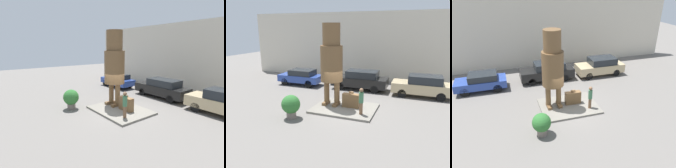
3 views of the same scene
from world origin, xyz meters
The scene contains 10 objects.
ground_plane centered at (0.00, 0.00, 0.00)m, with size 60.00×60.00×0.00m, color slate.
pedestal centered at (0.00, 0.00, 0.06)m, with size 4.04×3.11×0.13m.
building_backdrop centered at (0.00, 9.02, 3.39)m, with size 28.00×0.60×6.77m.
statue_figure centered at (-1.04, 0.29, 3.29)m, with size 1.46×1.46×5.40m.
giant_suitcase centered at (0.37, 0.19, 0.59)m, with size 1.13×0.40×1.08m.
tourist centered at (1.30, -0.74, 1.02)m, with size 0.28×0.28×1.63m.
parked_car_blue centered at (-5.95, 4.61, 0.79)m, with size 4.01×1.76×1.45m.
parked_car_black centered at (-0.35, 5.06, 0.86)m, with size 4.76×1.77×1.66m.
parked_car_tan centered at (4.70, 4.78, 0.88)m, with size 4.44×1.79×1.68m.
planter_pot centered at (-2.47, -2.52, 0.81)m, with size 1.10×1.10×1.42m.
Camera 1 is at (8.80, -7.47, 4.37)m, focal length 28.00 mm.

